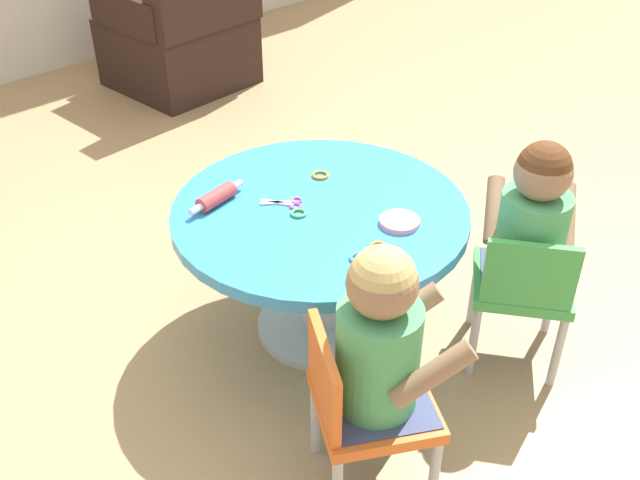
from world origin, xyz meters
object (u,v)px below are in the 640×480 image
Objects in this scene: craft_table at (320,236)px; armchair_dark at (182,35)px; seated_child_left at (381,337)px; craft_scissors at (287,203)px; child_chair_left at (362,405)px; child_chair_right at (522,287)px; seated_child_right at (534,219)px; rolling_pin at (217,197)px.

armchair_dark is (0.94, 2.15, -0.08)m from craft_table.
seated_child_left is 0.60× the size of armchair_dark.
craft_table is 0.16m from craft_scissors.
child_chair_left is 0.72m from child_chair_right.
armchair_dark is 6.31× the size of craft_scissors.
seated_child_left is (-0.33, -0.56, 0.14)m from craft_table.
child_chair_right is 2.76m from armchair_dark.
seated_child_left reaches higher than craft_scissors.
seated_child_left and seated_child_right have the same top height.
child_chair_left is 1.00× the size of child_chair_right.
rolling_pin is (-0.61, 0.77, -0.00)m from seated_child_right.
seated_child_right is 0.60× the size of armchair_dark.
seated_child_right is at bearing -53.81° from craft_table.
craft_scissors is at bearing 123.07° from child_chair_right.
rolling_pin is 1.71× the size of craft_scissors.
seated_child_right is 2.21× the size of rolling_pin.
seated_child_right reaches higher than rolling_pin.
armchair_dark is at bearing 77.70° from child_chair_right.
child_chair_right is 0.23m from seated_child_right.
seated_child_left is 1.00× the size of seated_child_right.
seated_child_right is (0.39, -0.53, 0.14)m from craft_table.
craft_table is at bearing 122.69° from child_chair_right.
craft_scissors is at bearing -115.92° from armchair_dark.
child_chair_right reaches higher than craft_table.
seated_child_right is at bearing 35.73° from child_chair_right.
craft_scissors is (0.16, -0.16, -0.02)m from rolling_pin.
craft_scissors is at bearing 126.09° from seated_child_right.
craft_scissors is (-1.00, -2.06, 0.20)m from armchair_dark.
craft_table is 1.85× the size of seated_child_left.
child_chair_left reaches higher than craft_scissors.
armchair_dark is at bearing 64.08° from craft_scissors.
craft_scissors is (-0.06, 0.09, 0.11)m from craft_table.
child_chair_left is 0.78m from seated_child_right.
armchair_dark reaches higher than seated_child_left.
child_chair_right is 0.63× the size of armchair_dark.
craft_table is 0.36m from rolling_pin.
child_chair_right is at bearing -56.93° from craft_scissors.
child_chair_right is 2.33× the size of rolling_pin.
child_chair_left is 2.33× the size of rolling_pin.
armchair_dark reaches higher than rolling_pin.
seated_child_left is at bearing -115.17° from armchair_dark.
craft_table is at bearing 55.88° from child_chair_left.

